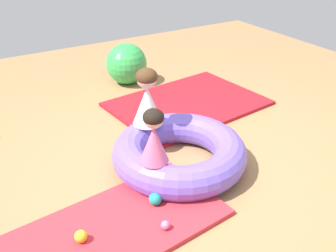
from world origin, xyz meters
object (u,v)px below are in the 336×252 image
(inflatable_cushion, at_px, (179,152))
(play_ball_orange, at_px, (193,196))
(child_in_pink, at_px, (154,137))
(exercise_ball_large, at_px, (126,64))
(play_ball_yellow, at_px, (81,236))
(play_ball_teal, at_px, (155,199))
(play_ball_pink, at_px, (165,225))
(child_in_white, at_px, (147,97))

(inflatable_cushion, height_order, play_ball_orange, inflatable_cushion)
(child_in_pink, height_order, exercise_ball_large, child_in_pink)
(play_ball_orange, height_order, exercise_ball_large, exercise_ball_large)
(play_ball_yellow, bearing_deg, play_ball_teal, 6.86)
(inflatable_cushion, relative_size, exercise_ball_large, 2.23)
(child_in_pink, bearing_deg, play_ball_orange, 149.06)
(play_ball_pink, height_order, play_ball_teal, play_ball_teal)
(child_in_white, distance_m, exercise_ball_large, 1.78)
(play_ball_orange, bearing_deg, play_ball_pink, -154.92)
(play_ball_pink, relative_size, exercise_ball_large, 0.12)
(play_ball_orange, bearing_deg, exercise_ball_large, 75.71)
(child_in_pink, height_order, play_ball_teal, child_in_pink)
(play_ball_yellow, height_order, exercise_ball_large, exercise_ball_large)
(child_in_white, distance_m, play_ball_orange, 1.03)
(child_in_pink, distance_m, play_ball_orange, 0.57)
(exercise_ball_large, bearing_deg, play_ball_yellow, -122.05)
(play_ball_pink, bearing_deg, play_ball_orange, 25.08)
(play_ball_orange, xyz_separation_m, play_ball_pink, (-0.36, -0.17, 0.00))
(exercise_ball_large, bearing_deg, play_ball_pink, -110.41)
(exercise_ball_large, bearing_deg, child_in_white, -109.05)
(child_in_pink, distance_m, exercise_ball_large, 2.41)
(play_ball_yellow, distance_m, exercise_ball_large, 2.98)
(inflatable_cushion, height_order, exercise_ball_large, exercise_ball_large)
(inflatable_cushion, height_order, child_in_pink, child_in_pink)
(play_ball_orange, bearing_deg, inflatable_cushion, 69.85)
(inflatable_cushion, xyz_separation_m, play_ball_orange, (-0.18, -0.50, -0.08))
(play_ball_pink, bearing_deg, inflatable_cushion, 50.73)
(play_ball_teal, height_order, exercise_ball_large, exercise_ball_large)
(child_in_white, height_order, child_in_pink, child_in_white)
(play_ball_orange, distance_m, play_ball_yellow, 0.93)
(play_ball_pink, bearing_deg, play_ball_yellow, 160.68)
(play_ball_teal, distance_m, exercise_ball_large, 2.63)
(child_in_pink, bearing_deg, play_ball_pink, 97.46)
(play_ball_orange, relative_size, play_ball_teal, 0.64)
(inflatable_cushion, bearing_deg, child_in_white, 104.60)
(inflatable_cushion, distance_m, play_ball_pink, 0.86)
(inflatable_cushion, bearing_deg, child_in_pink, -152.40)
(child_in_white, relative_size, play_ball_orange, 8.35)
(child_in_white, distance_m, play_ball_teal, 0.99)
(child_in_white, xyz_separation_m, exercise_ball_large, (0.57, 1.66, -0.29))
(inflatable_cushion, xyz_separation_m, play_ball_pink, (-0.54, -0.67, -0.08))
(play_ball_pink, bearing_deg, child_in_white, 67.51)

